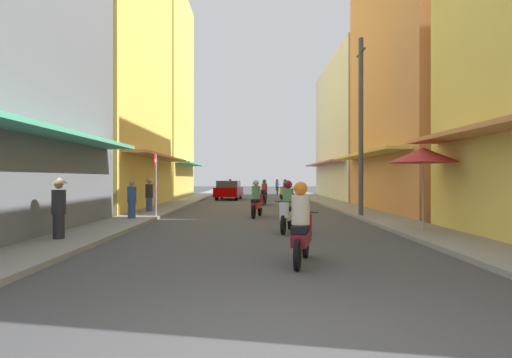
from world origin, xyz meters
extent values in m
plane|color=#424244|center=(0.00, 22.79, 0.00)|extent=(117.87, 117.87, 0.00)
cube|color=gray|center=(-4.88, 22.79, 0.06)|extent=(1.77, 61.58, 0.12)
cube|color=gray|center=(4.88, 22.79, 0.06)|extent=(1.77, 61.58, 0.12)
cube|color=#4CB28C|center=(-5.26, 5.90, 2.80)|extent=(1.10, 12.41, 0.12)
cube|color=#EFD159|center=(-8.76, 19.14, 8.74)|extent=(6.00, 11.69, 17.48)
cube|color=#D88C4C|center=(-5.26, 19.14, 2.80)|extent=(1.10, 10.52, 0.12)
cube|color=#EFD159|center=(-8.76, 30.40, 8.38)|extent=(6.00, 9.82, 16.77)
cube|color=#4CB28C|center=(-5.26, 30.40, 2.80)|extent=(1.10, 8.84, 0.12)
cube|color=#D88C4C|center=(8.76, 16.56, 7.31)|extent=(6.00, 10.86, 14.63)
cube|color=#EFD159|center=(5.26, 16.56, 2.80)|extent=(1.10, 9.77, 0.12)
cube|color=silver|center=(8.76, 29.41, 5.41)|extent=(6.00, 13.83, 10.81)
cube|color=#B7727F|center=(5.26, 29.41, 2.80)|extent=(1.10, 12.44, 0.12)
cylinder|color=black|center=(-2.22, 33.79, 0.28)|extent=(0.16, 0.57, 0.56)
cylinder|color=black|center=(-2.40, 35.03, 0.28)|extent=(0.16, 0.57, 0.56)
cube|color=#1E38B7|center=(-2.32, 34.46, 0.50)|extent=(0.42, 1.03, 0.24)
cube|color=black|center=(-2.35, 34.65, 0.70)|extent=(0.36, 0.59, 0.14)
cylinder|color=#1E38B7|center=(-2.24, 33.91, 0.70)|extent=(0.28, 0.28, 0.45)
cylinder|color=black|center=(-2.24, 33.91, 0.95)|extent=(0.55, 0.11, 0.03)
cylinder|color=beige|center=(-2.34, 34.60, 1.05)|extent=(0.34, 0.34, 0.55)
sphere|color=maroon|center=(-2.34, 34.60, 1.45)|extent=(0.26, 0.26, 0.26)
cylinder|color=black|center=(0.09, 14.45, 0.28)|extent=(0.20, 0.56, 0.56)
cylinder|color=black|center=(-0.19, 13.23, 0.28)|extent=(0.20, 0.56, 0.56)
cube|color=red|center=(-0.06, 13.79, 0.50)|extent=(0.50, 1.04, 0.24)
cube|color=black|center=(-0.10, 13.59, 0.70)|extent=(0.40, 0.61, 0.14)
cylinder|color=red|center=(0.06, 14.33, 0.70)|extent=(0.28, 0.28, 0.45)
cylinder|color=black|center=(0.06, 14.33, 0.95)|extent=(0.54, 0.15, 0.03)
cylinder|color=#598C59|center=(-0.09, 13.64, 1.05)|extent=(0.34, 0.34, 0.55)
sphere|color=#B2B2B7|center=(-0.09, 13.64, 1.45)|extent=(0.26, 0.26, 0.26)
cylinder|color=black|center=(0.89, 4.73, 0.28)|extent=(0.21, 0.56, 0.56)
cylinder|color=black|center=(0.60, 3.52, 0.28)|extent=(0.21, 0.56, 0.56)
cube|color=maroon|center=(0.73, 4.08, 0.50)|extent=(0.51, 1.04, 0.24)
cube|color=black|center=(0.68, 3.88, 0.70)|extent=(0.40, 0.61, 0.14)
cylinder|color=maroon|center=(0.86, 4.61, 0.70)|extent=(0.28, 0.28, 0.45)
cylinder|color=black|center=(0.86, 4.61, 0.95)|extent=(0.54, 0.16, 0.03)
cylinder|color=beige|center=(0.70, 3.93, 1.05)|extent=(0.34, 0.34, 0.55)
sphere|color=orange|center=(0.70, 3.93, 1.45)|extent=(0.26, 0.26, 0.26)
cylinder|color=black|center=(2.28, 39.73, 0.28)|extent=(0.13, 0.56, 0.56)
cylinder|color=black|center=(2.17, 38.48, 0.28)|extent=(0.13, 0.56, 0.56)
cube|color=#197233|center=(2.22, 39.05, 0.50)|extent=(0.36, 1.02, 0.24)
cube|color=black|center=(2.21, 38.86, 0.70)|extent=(0.33, 0.58, 0.14)
cylinder|color=#197233|center=(2.27, 39.60, 0.70)|extent=(0.28, 0.28, 0.45)
cylinder|color=black|center=(2.27, 39.60, 0.95)|extent=(0.55, 0.08, 0.03)
cylinder|color=#334C8C|center=(2.21, 38.91, 1.05)|extent=(0.34, 0.34, 0.55)
sphere|color=red|center=(2.21, 38.91, 1.45)|extent=(0.26, 0.26, 0.26)
cylinder|color=black|center=(0.34, 21.18, 0.28)|extent=(0.17, 0.57, 0.56)
cylinder|color=black|center=(0.54, 22.42, 0.28)|extent=(0.17, 0.57, 0.56)
cube|color=black|center=(0.45, 21.85, 0.50)|extent=(0.44, 1.03, 0.24)
cube|color=black|center=(0.48, 22.05, 0.70)|extent=(0.37, 0.60, 0.14)
cylinder|color=black|center=(0.36, 21.31, 0.70)|extent=(0.28, 0.28, 0.45)
cylinder|color=black|center=(0.36, 21.31, 0.95)|extent=(0.55, 0.12, 0.03)
cylinder|color=#99333F|center=(0.47, 22.00, 1.05)|extent=(0.34, 0.34, 0.55)
sphere|color=#197233|center=(0.47, 22.00, 1.45)|extent=(0.26, 0.26, 0.26)
cylinder|color=black|center=(1.97, 28.75, 0.28)|extent=(0.23, 0.56, 0.56)
cylinder|color=black|center=(2.32, 27.55, 0.28)|extent=(0.23, 0.56, 0.56)
cube|color=orange|center=(2.16, 28.10, 0.50)|extent=(0.55, 1.04, 0.24)
cube|color=black|center=(2.21, 27.91, 0.70)|extent=(0.43, 0.62, 0.14)
cylinder|color=orange|center=(2.00, 28.63, 0.70)|extent=(0.28, 0.28, 0.45)
cylinder|color=black|center=(2.00, 28.63, 0.95)|extent=(0.54, 0.18, 0.03)
cylinder|color=#334C8C|center=(2.20, 27.95, 1.05)|extent=(0.34, 0.34, 0.55)
sphere|color=#1E38B7|center=(2.20, 27.95, 1.45)|extent=(0.26, 0.26, 0.26)
cylinder|color=black|center=(0.68, 8.32, 0.28)|extent=(0.22, 0.56, 0.56)
cylinder|color=black|center=(0.99, 9.54, 0.28)|extent=(0.22, 0.56, 0.56)
cube|color=silver|center=(0.85, 8.98, 0.50)|extent=(0.52, 1.04, 0.24)
cube|color=black|center=(0.90, 9.17, 0.70)|extent=(0.41, 0.61, 0.14)
cylinder|color=silver|center=(0.71, 8.45, 0.70)|extent=(0.28, 0.28, 0.45)
cylinder|color=black|center=(0.71, 8.45, 0.95)|extent=(0.54, 0.16, 0.03)
cylinder|color=#598C59|center=(0.88, 9.12, 1.05)|extent=(0.34, 0.34, 0.55)
sphere|color=maroon|center=(0.88, 9.12, 1.45)|extent=(0.26, 0.26, 0.26)
cube|color=#8C0000|center=(-2.09, 28.62, 0.60)|extent=(2.08, 4.23, 0.70)
cube|color=#333D47|center=(-2.11, 28.47, 1.15)|extent=(1.76, 2.22, 0.60)
cylinder|color=black|center=(-2.74, 29.93, 0.32)|extent=(0.23, 0.65, 0.64)
cylinder|color=black|center=(-1.25, 29.81, 0.32)|extent=(0.23, 0.65, 0.64)
cylinder|color=black|center=(-2.94, 27.44, 0.32)|extent=(0.23, 0.65, 0.64)
cylinder|color=black|center=(-1.45, 27.32, 0.32)|extent=(0.23, 0.65, 0.64)
cylinder|color=#334C8C|center=(-4.82, 12.11, 0.36)|extent=(0.28, 0.28, 0.72)
cylinder|color=#334C8C|center=(-4.82, 12.11, 1.02)|extent=(0.34, 0.34, 0.61)
sphere|color=tan|center=(-4.82, 12.11, 1.47)|extent=(0.22, 0.22, 0.22)
cylinder|color=#262628|center=(-5.09, 6.68, 0.37)|extent=(0.28, 0.28, 0.73)
cylinder|color=#262628|center=(-5.09, 6.68, 1.04)|extent=(0.34, 0.34, 0.62)
sphere|color=tan|center=(-5.09, 6.68, 1.49)|extent=(0.22, 0.22, 0.22)
cone|color=#D1B77A|center=(-5.09, 6.68, 1.59)|extent=(0.44, 0.44, 0.16)
cylinder|color=#334C8C|center=(-5.01, 15.56, 0.37)|extent=(0.28, 0.28, 0.74)
cylinder|color=#262628|center=(-5.01, 15.56, 1.06)|extent=(0.34, 0.34, 0.63)
sphere|color=tan|center=(-5.01, 15.56, 1.51)|extent=(0.22, 0.22, 0.22)
cone|color=#D1B77A|center=(-5.01, 15.56, 1.61)|extent=(0.44, 0.44, 0.16)
cylinder|color=#99999E|center=(4.91, 8.66, 1.19)|extent=(0.05, 0.05, 2.39)
cone|color=#BF3333|center=(4.91, 8.66, 2.34)|extent=(2.06, 2.06, 0.45)
cylinder|color=#4C4C4F|center=(4.24, 13.43, 3.71)|extent=(0.20, 0.20, 7.43)
cylinder|color=#3F382D|center=(4.24, 13.43, 6.83)|extent=(0.08, 1.20, 0.08)
cylinder|color=gray|center=(-4.14, 13.12, 1.30)|extent=(0.07, 0.07, 2.60)
cylinder|color=red|center=(-4.14, 13.12, 2.35)|extent=(0.02, 0.60, 0.60)
cube|color=white|center=(-4.14, 13.12, 2.35)|extent=(0.03, 0.40, 0.10)
camera|label=1|loc=(-0.18, -4.00, 1.64)|focal=29.73mm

